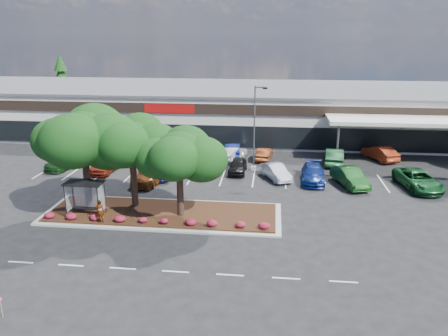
# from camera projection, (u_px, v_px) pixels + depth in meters

# --- Properties ---
(ground) EXTENTS (160.00, 160.00, 0.00)m
(ground) POSITION_uv_depth(u_px,v_px,m) (177.00, 240.00, 29.35)
(ground) COLOR black
(ground) RESTS_ON ground
(retail_store) EXTENTS (80.40, 25.20, 6.25)m
(retail_store) POSITION_uv_depth(u_px,v_px,m) (229.00, 109.00, 60.57)
(retail_store) COLOR white
(retail_store) RESTS_ON ground
(landscape_island) EXTENTS (18.00, 6.00, 0.26)m
(landscape_island) POSITION_uv_depth(u_px,v_px,m) (163.00, 214.00, 33.33)
(landscape_island) COLOR #A4A49F
(landscape_island) RESTS_ON ground
(lane_markings) EXTENTS (33.12, 20.06, 0.01)m
(lane_markings) POSITION_uv_depth(u_px,v_px,m) (200.00, 188.00, 39.25)
(lane_markings) COLOR silver
(lane_markings) RESTS_ON ground
(shrub_row) EXTENTS (17.00, 0.80, 0.50)m
(shrub_row) POSITION_uv_depth(u_px,v_px,m) (155.00, 220.00, 31.22)
(shrub_row) COLOR maroon
(shrub_row) RESTS_ON landscape_island
(bus_shelter) EXTENTS (2.75, 1.55, 2.59)m
(bus_shelter) POSITION_uv_depth(u_px,v_px,m) (85.00, 189.00, 32.27)
(bus_shelter) COLOR black
(bus_shelter) RESTS_ON landscape_island
(island_tree_west) EXTENTS (7.20, 7.20, 7.89)m
(island_tree_west) POSITION_uv_depth(u_px,v_px,m) (85.00, 158.00, 33.23)
(island_tree_west) COLOR #0F340D
(island_tree_west) RESTS_ON landscape_island
(island_tree_mid) EXTENTS (6.60, 6.60, 7.32)m
(island_tree_mid) POSITION_uv_depth(u_px,v_px,m) (133.00, 160.00, 33.61)
(island_tree_mid) COLOR #0F340D
(island_tree_mid) RESTS_ON landscape_island
(island_tree_east) EXTENTS (5.80, 5.80, 6.50)m
(island_tree_east) POSITION_uv_depth(u_px,v_px,m) (180.00, 173.00, 31.87)
(island_tree_east) COLOR #0F340D
(island_tree_east) RESTS_ON landscape_island
(conifer_north_west) EXTENTS (4.40, 4.40, 10.00)m
(conifer_north_west) POSITION_uv_depth(u_px,v_px,m) (62.00, 83.00, 74.74)
(conifer_north_west) COLOR #0F340D
(conifer_north_west) RESTS_ON ground
(person_waiting) EXTENTS (0.68, 0.51, 1.68)m
(person_waiting) POSITION_uv_depth(u_px,v_px,m) (100.00, 211.00, 31.28)
(person_waiting) COLOR #594C47
(person_waiting) RESTS_ON landscape_island
(light_pole) EXTENTS (1.43, 0.66, 8.48)m
(light_pole) POSITION_uv_depth(u_px,v_px,m) (255.00, 134.00, 43.11)
(light_pole) COLOR #A4A49F
(light_pole) RESTS_ON ground
(survey_stake) EXTENTS (0.07, 0.14, 1.13)m
(survey_stake) POSITION_uv_depth(u_px,v_px,m) (1.00, 305.00, 21.17)
(survey_stake) COLOR #9D8352
(survey_stake) RESTS_ON ground
(car_0) EXTENTS (2.99, 5.39, 1.48)m
(car_0) POSITION_uv_depth(u_px,v_px,m) (65.00, 161.00, 44.84)
(car_0) COLOR #184218
(car_0) RESTS_ON ground
(car_1) EXTENTS (2.30, 5.05, 1.68)m
(car_1) POSITION_uv_depth(u_px,v_px,m) (106.00, 163.00, 43.57)
(car_1) COLOR maroon
(car_1) RESTS_ON ground
(car_2) EXTENTS (3.38, 5.79, 1.58)m
(car_2) POSITION_uv_depth(u_px,v_px,m) (152.00, 174.00, 40.53)
(car_2) COLOR brown
(car_2) RESTS_ON ground
(car_3) EXTENTS (4.28, 6.36, 1.62)m
(car_3) POSITION_uv_depth(u_px,v_px,m) (156.00, 168.00, 42.33)
(car_3) COLOR #130D57
(car_3) RESTS_ON ground
(car_4) EXTENTS (1.74, 4.15, 1.40)m
(car_4) POSITION_uv_depth(u_px,v_px,m) (238.00, 166.00, 43.20)
(car_4) COLOR black
(car_4) RESTS_ON ground
(car_5) EXTENTS (3.16, 4.51, 1.41)m
(car_5) POSITION_uv_depth(u_px,v_px,m) (276.00, 172.00, 41.39)
(car_5) COLOR silver
(car_5) RESTS_ON ground
(car_6) EXTENTS (2.36, 5.29, 1.51)m
(car_6) POSITION_uv_depth(u_px,v_px,m) (313.00, 174.00, 40.65)
(car_6) COLOR navy
(car_6) RESTS_ON ground
(car_7) EXTENTS (3.14, 5.28, 1.64)m
(car_7) POSITION_uv_depth(u_px,v_px,m) (350.00, 177.00, 39.55)
(car_7) COLOR #184C19
(car_7) RESTS_ON ground
(car_8) EXTENTS (3.61, 6.20, 1.62)m
(car_8) POSITION_uv_depth(u_px,v_px,m) (418.00, 180.00, 38.82)
(car_8) COLOR #175325
(car_8) RESTS_ON ground
(car_9) EXTENTS (2.21, 4.19, 1.36)m
(car_9) POSITION_uv_depth(u_px,v_px,m) (89.00, 146.00, 50.90)
(car_9) COLOR navy
(car_9) RESTS_ON ground
(car_10) EXTENTS (2.44, 4.20, 1.34)m
(car_10) POSITION_uv_depth(u_px,v_px,m) (143.00, 155.00, 47.03)
(car_10) COLOR brown
(car_10) RESTS_ON ground
(car_11) EXTENTS (3.65, 5.31, 1.35)m
(car_11) POSITION_uv_depth(u_px,v_px,m) (207.00, 159.00, 45.84)
(car_11) COLOR #A7ACB2
(car_11) RESTS_ON ground
(car_12) EXTENTS (2.93, 4.40, 1.37)m
(car_12) POSITION_uv_depth(u_px,v_px,m) (233.00, 153.00, 47.85)
(car_12) COLOR #B1B5BD
(car_12) RESTS_ON ground
(car_13) EXTENTS (2.14, 4.86, 1.55)m
(car_13) POSITION_uv_depth(u_px,v_px,m) (232.00, 150.00, 48.98)
(car_13) COLOR navy
(car_13) RESTS_ON ground
(car_14) EXTENTS (1.95, 4.28, 1.36)m
(car_14) POSITION_uv_depth(u_px,v_px,m) (265.00, 154.00, 47.72)
(car_14) COLOR #682A0F
(car_14) RESTS_ON ground
(car_15) EXTENTS (2.34, 5.38, 1.72)m
(car_15) POSITION_uv_depth(u_px,v_px,m) (334.00, 156.00, 46.07)
(car_15) COLOR #1A4A25
(car_15) RESTS_ON ground
(car_16) EXTENTS (3.47, 5.06, 1.58)m
(car_16) POSITION_uv_depth(u_px,v_px,m) (380.00, 153.00, 47.58)
(car_16) COLOR #A03217
(car_16) RESTS_ON ground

